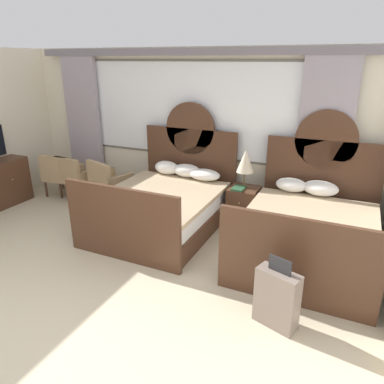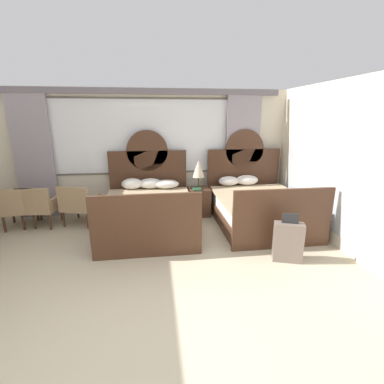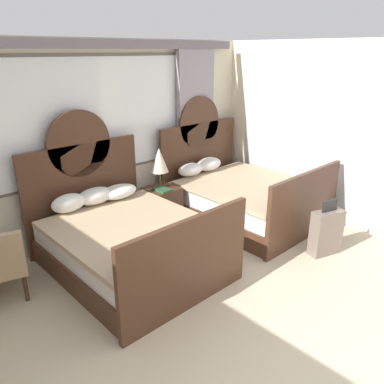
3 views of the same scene
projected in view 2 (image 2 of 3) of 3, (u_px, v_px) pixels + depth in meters
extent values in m
plane|color=#BCAD8E|center=(135.00, 355.00, 2.52)|extent=(24.00, 24.00, 0.00)
cube|color=beige|center=(143.00, 152.00, 6.06)|extent=(6.46, 0.07, 2.70)
cube|color=#646054|center=(142.00, 137.00, 5.93)|extent=(4.09, 0.02, 1.63)
cube|color=white|center=(142.00, 137.00, 5.92)|extent=(4.01, 0.02, 1.55)
cube|color=#998E99|center=(34.00, 157.00, 5.65)|extent=(0.76, 0.08, 2.60)
cube|color=#998E99|center=(242.00, 153.00, 6.24)|extent=(0.76, 0.08, 2.60)
cube|color=slate|center=(140.00, 91.00, 5.59)|extent=(5.95, 0.10, 0.12)
cube|color=beige|center=(351.00, 168.00, 4.23)|extent=(0.07, 4.66, 2.70)
cube|color=#B2B7BC|center=(336.00, 165.00, 4.51)|extent=(0.01, 3.26, 2.27)
cube|color=#472B1C|center=(149.00, 223.00, 5.23)|extent=(1.60, 2.02, 0.30)
cube|color=white|center=(148.00, 209.00, 5.15)|extent=(1.54, 1.92, 0.26)
cube|color=tan|center=(148.00, 202.00, 5.04)|extent=(1.64, 1.82, 0.06)
cube|color=#472B1C|center=(149.00, 182.00, 6.07)|extent=(1.68, 0.06, 1.40)
cylinder|color=#472B1C|center=(147.00, 151.00, 5.88)|extent=(0.88, 0.06, 0.88)
cube|color=#472B1C|center=(147.00, 226.00, 4.14)|extent=(1.68, 0.06, 1.02)
ellipsoid|color=white|center=(132.00, 184.00, 5.80)|extent=(0.45, 0.25, 0.23)
ellipsoid|color=white|center=(150.00, 183.00, 5.86)|extent=(0.51, 0.29, 0.22)
ellipsoid|color=white|center=(166.00, 184.00, 5.87)|extent=(0.55, 0.32, 0.19)
cube|color=#472B1C|center=(258.00, 217.00, 5.52)|extent=(1.60, 2.02, 0.30)
cube|color=white|center=(259.00, 204.00, 5.44)|extent=(1.54, 1.92, 0.26)
cube|color=tan|center=(261.00, 198.00, 5.32)|extent=(1.64, 1.82, 0.06)
cube|color=#472B1C|center=(243.00, 179.00, 6.36)|extent=(1.68, 0.06, 1.40)
cylinder|color=#472B1C|center=(245.00, 149.00, 6.17)|extent=(0.88, 0.06, 0.88)
cube|color=#472B1C|center=(283.00, 219.00, 4.42)|extent=(1.68, 0.06, 1.02)
ellipsoid|color=white|center=(229.00, 181.00, 6.11)|extent=(0.46, 0.30, 0.20)
ellipsoid|color=white|center=(247.00, 180.00, 6.16)|extent=(0.51, 0.32, 0.22)
cube|color=#472B1C|center=(199.00, 202.00, 6.02)|extent=(0.46, 0.46, 0.61)
sphere|color=tan|center=(201.00, 199.00, 5.75)|extent=(0.02, 0.02, 0.02)
cylinder|color=brown|center=(198.00, 188.00, 5.95)|extent=(0.14, 0.14, 0.02)
cylinder|color=brown|center=(198.00, 182.00, 5.92)|extent=(0.03, 0.03, 0.23)
cone|color=beige|center=(198.00, 169.00, 5.84)|extent=(0.27, 0.27, 0.36)
cube|color=#285133|center=(197.00, 189.00, 5.83)|extent=(0.18, 0.26, 0.03)
cube|color=tan|center=(81.00, 206.00, 5.53)|extent=(0.76, 0.76, 0.10)
cube|color=tan|center=(73.00, 198.00, 5.21)|extent=(0.61, 0.25, 0.41)
cube|color=tan|center=(94.00, 200.00, 5.45)|extent=(0.21, 0.54, 0.16)
cube|color=tan|center=(68.00, 199.00, 5.53)|extent=(0.21, 0.54, 0.16)
cylinder|color=#472B1C|center=(100.00, 212.00, 5.79)|extent=(0.04, 0.04, 0.32)
cylinder|color=#472B1C|center=(78.00, 211.00, 5.87)|extent=(0.04, 0.04, 0.32)
cylinder|color=#472B1C|center=(88.00, 221.00, 5.31)|extent=(0.04, 0.04, 0.32)
cylinder|color=#472B1C|center=(64.00, 219.00, 5.38)|extent=(0.04, 0.04, 0.32)
cube|color=tan|center=(42.00, 208.00, 5.43)|extent=(0.68, 0.68, 0.10)
cube|color=tan|center=(33.00, 199.00, 5.11)|extent=(0.61, 0.15, 0.41)
cube|color=tan|center=(55.00, 201.00, 5.40)|extent=(0.13, 0.55, 0.16)
cube|color=tan|center=(27.00, 201.00, 5.39)|extent=(0.13, 0.55, 0.16)
cylinder|color=#472B1C|center=(62.00, 213.00, 5.74)|extent=(0.04, 0.04, 0.32)
cylinder|color=#472B1C|center=(37.00, 213.00, 5.73)|extent=(0.04, 0.04, 0.32)
cylinder|color=#472B1C|center=(50.00, 222.00, 5.25)|extent=(0.04, 0.04, 0.32)
cylinder|color=#472B1C|center=(23.00, 222.00, 5.24)|extent=(0.04, 0.04, 0.32)
cube|color=tan|center=(22.00, 208.00, 5.38)|extent=(0.69, 0.69, 0.10)
cube|color=tan|center=(15.00, 200.00, 5.07)|extent=(0.61, 0.17, 0.41)
cube|color=tan|center=(36.00, 201.00, 5.42)|extent=(0.14, 0.55, 0.16)
cube|color=tan|center=(5.00, 203.00, 5.27)|extent=(0.14, 0.55, 0.16)
cylinder|color=#472B1C|center=(41.00, 213.00, 5.74)|extent=(0.04, 0.04, 0.32)
cylinder|color=#472B1C|center=(13.00, 215.00, 5.60)|extent=(0.04, 0.04, 0.32)
cylinder|color=#472B1C|center=(34.00, 222.00, 5.27)|extent=(0.04, 0.04, 0.32)
cylinder|color=#472B1C|center=(4.00, 224.00, 5.13)|extent=(0.04, 0.04, 0.32)
cube|color=#75665B|center=(288.00, 242.00, 4.09)|extent=(0.46, 0.31, 0.61)
cube|color=#232326|center=(290.00, 218.00, 3.98)|extent=(0.23, 0.09, 0.15)
cylinder|color=black|center=(275.00, 258.00, 4.19)|extent=(0.05, 0.03, 0.05)
cylinder|color=black|center=(298.00, 260.00, 4.13)|extent=(0.05, 0.03, 0.05)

